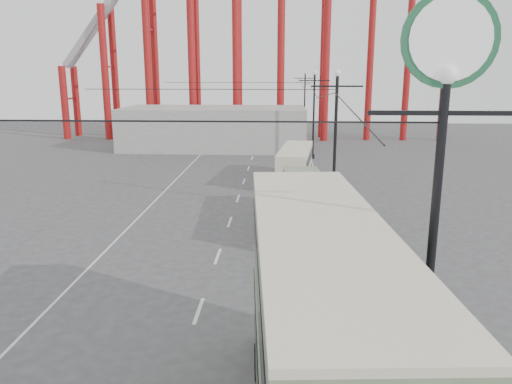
# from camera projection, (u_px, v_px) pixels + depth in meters

# --- Properties ---
(ground) EXTENTS (160.00, 160.00, 0.00)m
(ground) POSITION_uv_depth(u_px,v_px,m) (210.00, 371.00, 15.68)
(ground) COLOR #434346
(ground) RESTS_ON ground
(road_markings) EXTENTS (12.52, 120.00, 0.01)m
(road_markings) POSITION_uv_depth(u_px,v_px,m) (237.00, 207.00, 34.85)
(road_markings) COLOR silver
(road_markings) RESTS_ON ground
(lamp_post_near) EXTENTS (3.20, 0.44, 10.80)m
(lamp_post_near) POSITION_uv_depth(u_px,v_px,m) (442.00, 134.00, 10.65)
(lamp_post_near) COLOR black
(lamp_post_near) RESTS_ON ground
(lamp_post_mid) EXTENTS (3.20, 0.44, 9.32)m
(lamp_post_mid) POSITION_uv_depth(u_px,v_px,m) (335.00, 144.00, 31.79)
(lamp_post_mid) COLOR black
(lamp_post_mid) RESTS_ON ground
(lamp_post_far) EXTENTS (3.20, 0.44, 9.32)m
(lamp_post_far) POSITION_uv_depth(u_px,v_px,m) (314.00, 115.00, 53.15)
(lamp_post_far) COLOR black
(lamp_post_far) RESTS_ON ground
(lamp_post_distant) EXTENTS (3.20, 0.44, 9.32)m
(lamp_post_distant) POSITION_uv_depth(u_px,v_px,m) (305.00, 103.00, 74.51)
(lamp_post_distant) COLOR black
(lamp_post_distant) RESTS_ON ground
(fairground_shed) EXTENTS (22.00, 10.00, 5.00)m
(fairground_shed) POSITION_uv_depth(u_px,v_px,m) (215.00, 128.00, 61.03)
(fairground_shed) COLOR gray
(fairground_shed) RESTS_ON ground
(double_decker_bus) EXTENTS (3.58, 11.29, 5.97)m
(double_decker_bus) POSITION_uv_depth(u_px,v_px,m) (318.00, 330.00, 11.50)
(double_decker_bus) COLOR #354123
(double_decker_bus) RESTS_ON ground
(single_decker_green) EXTENTS (3.01, 10.27, 2.86)m
(single_decker_green) POSITION_uv_depth(u_px,v_px,m) (308.00, 203.00, 29.47)
(single_decker_green) COLOR #637757
(single_decker_green) RESTS_ON ground
(single_decker_cream) EXTENTS (3.42, 9.62, 2.93)m
(single_decker_cream) POSITION_uv_depth(u_px,v_px,m) (295.00, 163.00, 42.40)
(single_decker_cream) COLOR beige
(single_decker_cream) RESTS_ON ground
(pedestrian) EXTENTS (0.60, 0.41, 1.62)m
(pedestrian) POSITION_uv_depth(u_px,v_px,m) (266.00, 235.00, 26.24)
(pedestrian) COLOR black
(pedestrian) RESTS_ON ground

